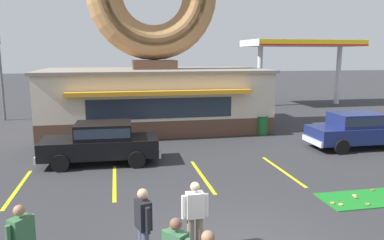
{
  "coord_description": "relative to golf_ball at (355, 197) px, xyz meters",
  "views": [
    {
      "loc": [
        -2.44,
        -7.18,
        4.2
      ],
      "look_at": [
        0.04,
        5.0,
        2.0
      ],
      "focal_mm": 35.0,
      "sensor_mm": 36.0,
      "label": 1
    }
  ],
  "objects": [
    {
      "name": "gas_station_canopy",
      "position": [
        8.08,
        19.26,
        4.81
      ],
      "size": [
        9.0,
        4.46,
        5.3
      ],
      "color": "silver",
      "rests_on": "ground"
    },
    {
      "name": "pedestrian_clipboard_woman",
      "position": [
        -6.34,
        -2.27,
        0.84
      ],
      "size": [
        0.34,
        0.57,
        1.61
      ],
      "color": "#474C66",
      "rests_on": "ground"
    },
    {
      "name": "mini_donut_mid_right",
      "position": [
        0.01,
        -0.03,
        -0.0
      ],
      "size": [
        0.13,
        0.13,
        0.04
      ],
      "primitive_type": "torus",
      "color": "brown",
      "rests_on": "putting_mat"
    },
    {
      "name": "mini_donut_mid_centre",
      "position": [
        -0.72,
        -0.4,
        -0.0
      ],
      "size": [
        0.13,
        0.13,
        0.04
      ],
      "primitive_type": "torus",
      "color": "#E5C666",
      "rests_on": "putting_mat"
    },
    {
      "name": "trash_bin",
      "position": [
        0.71,
        8.93,
        0.45
      ],
      "size": [
        0.57,
        0.57,
        0.97
      ],
      "color": "#1E662D",
      "rests_on": "ground"
    },
    {
      "name": "mini_donut_far_centre",
      "position": [
        -0.88,
        -0.26,
        -0.0
      ],
      "size": [
        0.13,
        0.13,
        0.04
      ],
      "primitive_type": "torus",
      "color": "#D17F47",
      "rests_on": "putting_mat"
    },
    {
      "name": "parking_stripe_mid_left",
      "position": [
        -3.94,
        2.92,
        -0.05
      ],
      "size": [
        0.12,
        3.6,
        0.01
      ],
      "primitive_type": "cube",
      "color": "yellow",
      "rests_on": "ground"
    },
    {
      "name": "pedestrian_blue_sweater_man",
      "position": [
        -5.21,
        -1.9,
        0.79
      ],
      "size": [
        0.6,
        0.25,
        1.54
      ],
      "color": "#7F7056",
      "rests_on": "ground"
    },
    {
      "name": "mini_donut_far_right",
      "position": [
        0.04,
        -0.52,
        -0.0
      ],
      "size": [
        0.13,
        0.13,
        0.04
      ],
      "primitive_type": "torus",
      "color": "#A5724C",
      "rests_on": "putting_mat"
    },
    {
      "name": "mini_donut_extra",
      "position": [
        0.07,
        0.13,
        -0.0
      ],
      "size": [
        0.13,
        0.13,
        0.04
      ],
      "primitive_type": "torus",
      "color": "#E5C666",
      "rests_on": "putting_mat"
    },
    {
      "name": "car_navy",
      "position": [
        3.81,
        5.41,
        0.82
      ],
      "size": [
        4.57,
        2.01,
        1.6
      ],
      "color": "navy",
      "rests_on": "ground"
    },
    {
      "name": "mini_donut_far_left",
      "position": [
        0.91,
        0.43,
        -0.0
      ],
      "size": [
        0.13,
        0.13,
        0.04
      ],
      "primitive_type": "torus",
      "color": "brown",
      "rests_on": "putting_mat"
    },
    {
      "name": "golf_ball",
      "position": [
        0.0,
        0.0,
        0.0
      ],
      "size": [
        0.04,
        0.04,
        0.04
      ],
      "primitive_type": "sphere",
      "color": "white",
      "rests_on": "putting_mat"
    },
    {
      "name": "parking_stripe_far_left",
      "position": [
        -9.94,
        2.92,
        -0.05
      ],
      "size": [
        0.12,
        3.6,
        0.01
      ],
      "primitive_type": "cube",
      "color": "yellow",
      "rests_on": "ground"
    },
    {
      "name": "putting_mat",
      "position": [
        0.85,
        -0.09,
        -0.04
      ],
      "size": [
        3.73,
        1.33,
        0.03
      ],
      "primitive_type": "cube",
      "color": "#197523",
      "rests_on": "ground"
    },
    {
      "name": "parking_stripe_left",
      "position": [
        -6.94,
        2.92,
        -0.05
      ],
      "size": [
        0.12,
        3.6,
        0.01
      ],
      "primitive_type": "cube",
      "color": "yellow",
      "rests_on": "ground"
    },
    {
      "name": "donut_shop_building",
      "position": [
        -4.64,
        11.87,
        3.69
      ],
      "size": [
        12.3,
        6.75,
        10.96
      ],
      "color": "brown",
      "rests_on": "ground"
    },
    {
      "name": "car_black",
      "position": [
        -7.4,
        5.24,
        0.82
      ],
      "size": [
        4.61,
        2.08,
        1.6
      ],
      "color": "black",
      "rests_on": "ground"
    },
    {
      "name": "parking_stripe_centre",
      "position": [
        -0.94,
        2.92,
        -0.05
      ],
      "size": [
        0.12,
        3.6,
        0.01
      ],
      "primitive_type": "cube",
      "color": "yellow",
      "rests_on": "ground"
    },
    {
      "name": "traffic_light_pole",
      "position": [
        -13.85,
        16.25,
        3.66
      ],
      "size": [
        0.28,
        0.47,
        5.8
      ],
      "color": "#595B60",
      "rests_on": "ground"
    }
  ]
}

